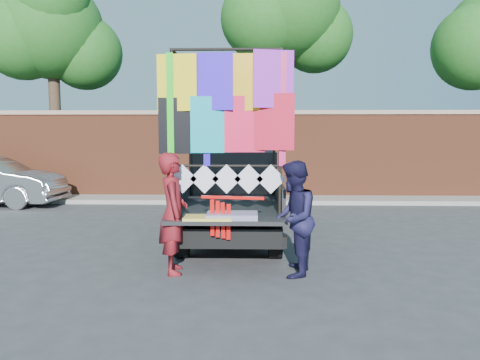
{
  "coord_description": "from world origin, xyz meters",
  "views": [
    {
      "loc": [
        -0.11,
        -6.9,
        2.01
      ],
      "look_at": [
        -0.3,
        0.22,
        1.26
      ],
      "focal_mm": 35.0,
      "sensor_mm": 36.0,
      "label": 1
    }
  ],
  "objects": [
    {
      "name": "ground",
      "position": [
        0.0,
        0.0,
        0.0
      ],
      "size": [
        90.0,
        90.0,
        0.0
      ],
      "primitive_type": "plane",
      "color": "#38383A",
      "rests_on": "ground"
    },
    {
      "name": "brick_wall",
      "position": [
        0.0,
        7.0,
        1.33
      ],
      "size": [
        30.0,
        0.45,
        2.61
      ],
      "color": "brown",
      "rests_on": "ground"
    },
    {
      "name": "curb",
      "position": [
        0.0,
        6.3,
        0.06
      ],
      "size": [
        30.0,
        1.2,
        0.12
      ],
      "primitive_type": "cube",
      "color": "gray",
      "rests_on": "ground"
    },
    {
      "name": "tree_left",
      "position": [
        -6.48,
        8.12,
        5.12
      ],
      "size": [
        4.2,
        3.3,
        7.05
      ],
      "color": "#38281C",
      "rests_on": "ground"
    },
    {
      "name": "tree_mid",
      "position": [
        1.02,
        8.12,
        5.7
      ],
      "size": [
        4.2,
        3.3,
        7.73
      ],
      "color": "#38281C",
      "rests_on": "ground"
    },
    {
      "name": "pickup_truck",
      "position": [
        -0.49,
        2.37,
        0.8
      ],
      "size": [
        2.02,
        5.06,
        3.19
      ],
      "color": "black",
      "rests_on": "ground"
    },
    {
      "name": "woman",
      "position": [
        -1.23,
        -0.43,
        0.86
      ],
      "size": [
        0.53,
        0.69,
        1.71
      ],
      "primitive_type": "imported",
      "rotation": [
        0.0,
        0.0,
        1.77
      ],
      "color": "maroon",
      "rests_on": "ground"
    },
    {
      "name": "man",
      "position": [
        0.46,
        -0.51,
        0.8
      ],
      "size": [
        0.74,
        0.88,
        1.6
      ],
      "primitive_type": "imported",
      "rotation": [
        0.0,
        0.0,
        -1.76
      ],
      "color": "#181637",
      "rests_on": "ground"
    },
    {
      "name": "streamer_bundle",
      "position": [
        -0.48,
        -0.48,
        0.91
      ],
      "size": [
        0.89,
        0.18,
        0.62
      ],
      "color": "red",
      "rests_on": "ground"
    }
  ]
}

